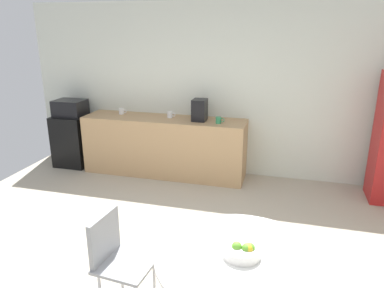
# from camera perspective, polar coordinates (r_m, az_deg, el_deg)

# --- Properties ---
(wall_back) EXTENTS (6.00, 0.10, 2.60)m
(wall_back) POSITION_cam_1_polar(r_m,az_deg,el_deg) (5.63, 3.46, 8.41)
(wall_back) COLOR silver
(wall_back) RESTS_ON ground_plane
(counter_block) EXTENTS (2.51, 0.60, 0.90)m
(counter_block) POSITION_cam_1_polar(r_m,az_deg,el_deg) (5.69, -4.36, -0.35)
(counter_block) COLOR tan
(counter_block) RESTS_ON ground_plane
(mini_fridge) EXTENTS (0.54, 0.54, 0.84)m
(mini_fridge) POSITION_cam_1_polar(r_m,az_deg,el_deg) (6.39, -18.10, 0.58)
(mini_fridge) COLOR black
(mini_fridge) RESTS_ON ground_plane
(microwave) EXTENTS (0.48, 0.38, 0.26)m
(microwave) POSITION_cam_1_polar(r_m,az_deg,el_deg) (6.26, -18.58, 5.40)
(microwave) COLOR black
(microwave) RESTS_ON mini_fridge
(round_table) EXTENTS (1.17, 1.17, 0.73)m
(round_table) POSITION_cam_1_polar(r_m,az_deg,el_deg) (2.68, 7.46, -19.21)
(round_table) COLOR silver
(round_table) RESTS_ON ground_plane
(chair_gray) EXTENTS (0.46, 0.46, 0.83)m
(chair_gray) POSITION_cam_1_polar(r_m,az_deg,el_deg) (3.07, -11.96, -16.24)
(chair_gray) COLOR silver
(chair_gray) RESTS_ON ground_plane
(fruit_bowl) EXTENTS (0.26, 0.26, 0.11)m
(fruit_bowl) POSITION_cam_1_polar(r_m,az_deg,el_deg) (2.59, 7.91, -16.23)
(fruit_bowl) COLOR silver
(fruit_bowl) RESTS_ON round_table
(mug_white) EXTENTS (0.13, 0.08, 0.09)m
(mug_white) POSITION_cam_1_polar(r_m,az_deg,el_deg) (5.58, -3.46, 4.63)
(mug_white) COLOR white
(mug_white) RESTS_ON counter_block
(mug_green) EXTENTS (0.13, 0.08, 0.09)m
(mug_green) POSITION_cam_1_polar(r_m,az_deg,el_deg) (5.90, -10.99, 5.08)
(mug_green) COLOR white
(mug_green) RESTS_ON counter_block
(mug_red) EXTENTS (0.13, 0.08, 0.09)m
(mug_red) POSITION_cam_1_polar(r_m,az_deg,el_deg) (5.24, 4.21, 3.75)
(mug_red) COLOR #338C59
(mug_red) RESTS_ON counter_block
(coffee_maker) EXTENTS (0.20, 0.24, 0.32)m
(coffee_maker) POSITION_cam_1_polar(r_m,az_deg,el_deg) (5.37, 1.20, 5.36)
(coffee_maker) COLOR black
(coffee_maker) RESTS_ON counter_block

